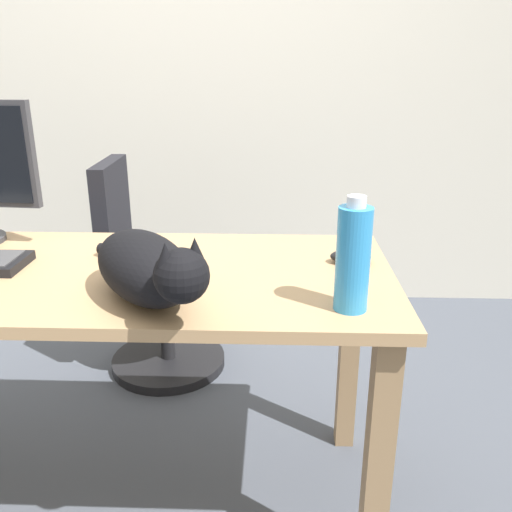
% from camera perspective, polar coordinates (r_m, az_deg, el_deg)
% --- Properties ---
extents(ground_plane, '(8.00, 8.00, 0.00)m').
position_cam_1_polar(ground_plane, '(1.86, -14.26, -22.97)').
color(ground_plane, '#474C56').
extents(back_wall, '(6.00, 0.04, 2.60)m').
position_cam_1_polar(back_wall, '(2.87, -7.89, 20.69)').
color(back_wall, beige).
rests_on(back_wall, ground_plane).
extents(desk, '(1.55, 0.65, 0.73)m').
position_cam_1_polar(desk, '(1.51, -16.24, -5.17)').
color(desk, tan).
rests_on(desk, ground_plane).
extents(office_chair, '(0.48, 0.48, 0.89)m').
position_cam_1_polar(office_chair, '(2.28, -10.90, -3.04)').
color(office_chair, black).
rests_on(office_chair, ground_plane).
extents(cat, '(0.37, 0.53, 0.20)m').
position_cam_1_polar(cat, '(1.23, -11.36, -1.15)').
color(cat, black).
rests_on(cat, desk).
extents(computer_mouse, '(0.11, 0.06, 0.04)m').
position_cam_1_polar(computer_mouse, '(1.48, 9.92, -0.06)').
color(computer_mouse, black).
rests_on(computer_mouse, desk).
extents(water_bottle, '(0.07, 0.07, 0.25)m').
position_cam_1_polar(water_bottle, '(1.17, 10.17, -0.20)').
color(water_bottle, '#2D8CD1').
rests_on(water_bottle, desk).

